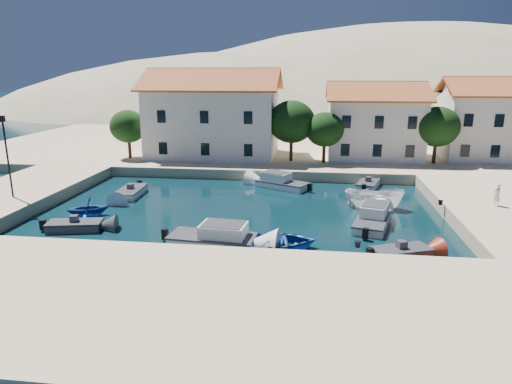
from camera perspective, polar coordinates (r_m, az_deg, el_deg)
ground at (r=26.03m, az=-5.41°, el=-8.73°), size 400.00×400.00×0.00m
quay_south at (r=20.61m, az=-9.18°, el=-14.02°), size 52.00×12.00×1.00m
quay_west at (r=42.42m, az=-28.13°, el=-0.42°), size 8.00×20.00×1.00m
quay_north at (r=62.14m, az=4.06°, el=5.66°), size 80.00×36.00×1.00m
hills at (r=151.47m, az=12.88°, el=1.58°), size 254.00×176.00×99.00m
building_left at (r=52.70m, az=-5.33°, el=9.94°), size 14.70×9.45×9.70m
building_mid at (r=52.91m, az=14.57°, el=8.78°), size 10.50×8.40×8.30m
building_right at (r=56.61m, az=26.72°, el=8.31°), size 9.45×8.40×8.80m
trees at (r=49.03m, az=6.25°, el=8.26°), size 37.30×5.30×6.45m
lamppost at (r=39.16m, az=-28.75°, el=4.75°), size 0.35×0.25×6.22m
bollards at (r=28.77m, az=1.68°, el=-3.88°), size 29.36×9.56×0.30m
motorboat_grey_sw at (r=33.12m, az=-21.70°, el=-3.98°), size 3.78×2.26×1.25m
cabin_cruiser_south at (r=28.34m, az=-5.50°, el=-5.69°), size 5.50×2.74×1.60m
rowboat_south at (r=27.80m, az=1.89°, el=-7.09°), size 6.12×4.88×1.14m
motorboat_red_se at (r=27.64m, az=17.65°, el=-7.30°), size 3.67×2.64×1.25m
cabin_cruiser_east at (r=32.54m, az=14.36°, el=-3.36°), size 3.27×5.38×1.60m
boat_east at (r=36.97m, az=14.47°, el=-1.95°), size 4.70×2.18×1.75m
motorboat_white_ne at (r=43.13m, az=13.84°, el=0.88°), size 2.57×3.81×1.25m
rowboat_west at (r=36.08m, az=-20.21°, el=-2.82°), size 3.77×3.57×1.56m
motorboat_white_west at (r=40.73m, az=-15.39°, el=-0.04°), size 2.06×4.24×1.25m
cabin_cruiser_north at (r=41.89m, az=3.30°, el=1.14°), size 5.23×3.98×1.60m
pedestrian at (r=36.96m, az=27.90°, el=-0.29°), size 0.72×0.63×1.67m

